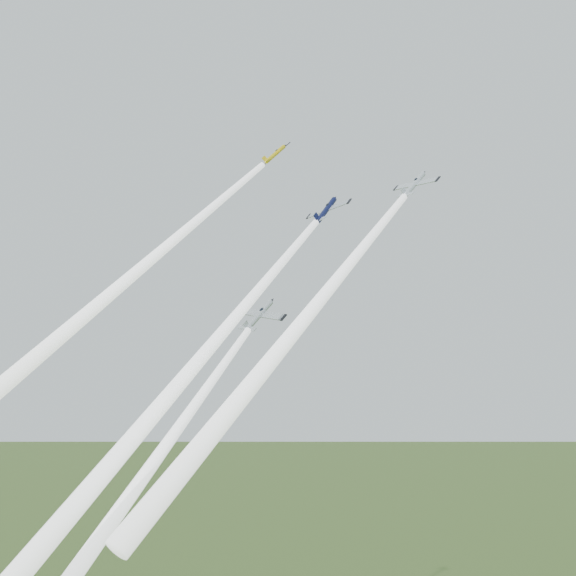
{
  "coord_description": "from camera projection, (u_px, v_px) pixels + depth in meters",
  "views": [
    {
      "loc": [
        62.01,
        -86.61,
        78.33
      ],
      "look_at": [
        0.0,
        -6.0,
        92.0
      ],
      "focal_mm": 45.0,
      "sensor_mm": 36.0,
      "label": 1
    }
  ],
  "objects": [
    {
      "name": "smoke_trail_yellow",
      "position": [
        129.0,
        278.0,
        100.57
      ],
      "size": [
        17.12,
        43.58,
        42.1
      ],
      "primitive_type": null,
      "rotation": [
        -0.82,
        0.0,
        -0.33
      ],
      "color": "white"
    },
    {
      "name": "plane_yellow",
      "position": [
        275.0,
        154.0,
        116.7
      ],
      "size": [
        7.25,
        7.66,
        6.56
      ],
      "primitive_type": null,
      "rotation": [
        0.75,
        -0.21,
        -0.33
      ],
      "color": "yellow"
    },
    {
      "name": "smoke_trail_navy",
      "position": [
        182.0,
        381.0,
        80.13
      ],
      "size": [
        5.54,
        49.84,
        46.31
      ],
      "primitive_type": null,
      "rotation": [
        -0.82,
        0.0,
        -0.06
      ],
      "color": "white"
    },
    {
      "name": "plane_silver_right",
      "position": [
        414.0,
        185.0,
        99.8
      ],
      "size": [
        8.29,
        7.15,
        6.0
      ],
      "primitive_type": null,
      "rotation": [
        0.75,
        0.02,
        -0.14
      ],
      "color": "silver"
    },
    {
      "name": "smoke_trail_silver_low",
      "position": [
        116.0,
        515.0,
        76.54
      ],
      "size": [
        5.22,
        47.5,
        44.14
      ],
      "primitive_type": null,
      "rotation": [
        -0.82,
        0.0,
        0.06
      ],
      "color": "white"
    },
    {
      "name": "plane_navy",
      "position": [
        326.0,
        210.0,
        103.09
      ],
      "size": [
        8.26,
        7.01,
        7.16
      ],
      "primitive_type": null,
      "rotation": [
        0.75,
        -0.14,
        -0.06
      ],
      "color": "#0D123B"
    },
    {
      "name": "smoke_trail_silver_right",
      "position": [
        291.0,
        335.0,
        80.42
      ],
      "size": [
        8.91,
        44.53,
        41.55
      ],
      "primitive_type": null,
      "rotation": [
        -0.82,
        0.0,
        -0.14
      ],
      "color": "white"
    },
    {
      "name": "plane_silver_low",
      "position": [
        259.0,
        315.0,
        100.3
      ],
      "size": [
        8.76,
        7.21,
        7.69
      ],
      "primitive_type": null,
      "rotation": [
        0.75,
        0.18,
        0.06
      ],
      "color": "#ABB2B9"
    }
  ]
}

